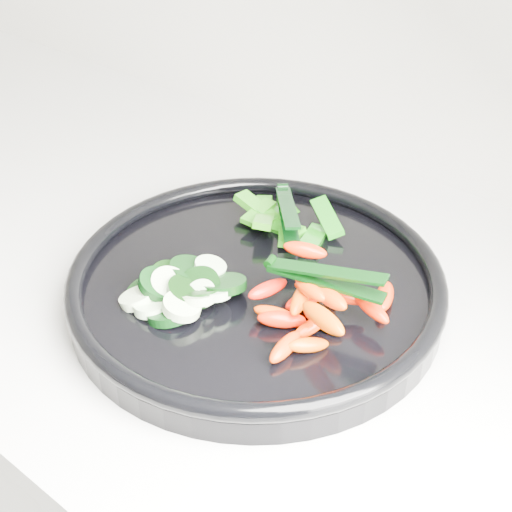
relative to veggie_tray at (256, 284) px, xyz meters
The scene contains 7 objects.
counter 0.50m from the veggie_tray, 164.98° to the left, with size 2.02×0.62×0.93m.
veggie_tray is the anchor object (origin of this frame).
cucumber_pile 0.08m from the veggie_tray, 126.90° to the right, with size 0.12×0.12×0.04m.
carrot_pile 0.08m from the veggie_tray, ahead, with size 0.13×0.17×0.05m.
pepper_pile 0.10m from the veggie_tray, 112.41° to the left, with size 0.13×0.10×0.04m.
tong_carrot 0.10m from the veggie_tray, ahead, with size 0.11×0.04×0.02m.
tong_pepper 0.10m from the veggie_tray, 108.84° to the left, with size 0.09×0.09×0.02m.
Camera 1 is at (0.47, 1.23, 1.39)m, focal length 50.00 mm.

